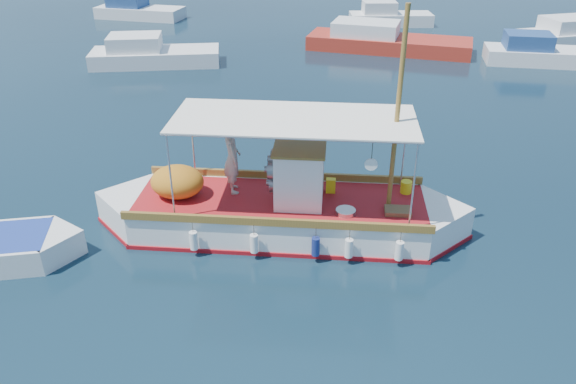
# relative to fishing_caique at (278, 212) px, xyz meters

# --- Properties ---
(ground) EXTENTS (160.00, 160.00, 0.00)m
(ground) POSITION_rel_fishing_caique_xyz_m (0.75, -0.32, -0.57)
(ground) COLOR black
(ground) RESTS_ON ground
(fishing_caique) EXTENTS (10.40, 3.29, 6.35)m
(fishing_caique) POSITION_rel_fishing_caique_xyz_m (0.00, 0.00, 0.00)
(fishing_caique) COLOR white
(fishing_caique) RESTS_ON ground
(bg_boat_nw) EXTENTS (7.13, 4.00, 1.80)m
(bg_boat_nw) POSITION_rel_fishing_caique_xyz_m (-9.42, 15.41, -0.07)
(bg_boat_nw) COLOR silver
(bg_boat_nw) RESTS_ON ground
(bg_boat_n) EXTENTS (9.63, 4.10, 1.80)m
(bg_boat_n) POSITION_rel_fishing_caique_xyz_m (2.92, 20.33, -0.07)
(bg_boat_n) COLOR #A4281B
(bg_boat_n) RESTS_ON ground
(bg_boat_ne) EXTENTS (5.98, 2.32, 1.80)m
(bg_boat_ne) POSITION_rel_fishing_caique_xyz_m (11.23, 18.74, -0.07)
(bg_boat_ne) COLOR silver
(bg_boat_ne) RESTS_ON ground
(bg_boat_far_w) EXTENTS (6.46, 2.91, 1.80)m
(bg_boat_far_w) POSITION_rel_fishing_caique_xyz_m (-14.84, 27.02, -0.07)
(bg_boat_far_w) COLOR silver
(bg_boat_far_w) RESTS_ON ground
(bg_boat_far_n) EXTENTS (5.85, 2.92, 1.80)m
(bg_boat_far_n) POSITION_rel_fishing_caique_xyz_m (3.23, 27.35, -0.07)
(bg_boat_far_n) COLOR silver
(bg_boat_far_n) RESTS_ON ground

